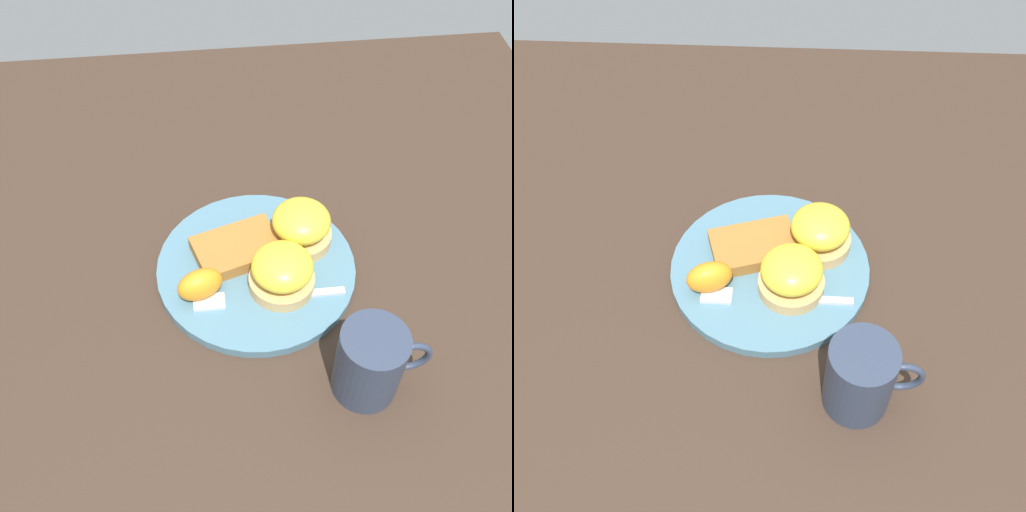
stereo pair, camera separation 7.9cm
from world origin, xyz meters
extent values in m
plane|color=#38281E|center=(0.00, 0.00, 0.00)|extent=(1.10, 1.10, 0.00)
cylinder|color=slate|center=(0.00, 0.00, 0.01)|extent=(0.27, 0.27, 0.01)
cylinder|color=tan|center=(0.03, -0.04, 0.02)|extent=(0.09, 0.09, 0.02)
ellipsoid|color=yellow|center=(0.03, -0.04, 0.05)|extent=(0.08, 0.08, 0.04)
cylinder|color=tan|center=(0.07, 0.04, 0.02)|extent=(0.09, 0.09, 0.02)
ellipsoid|color=yellow|center=(0.07, 0.04, 0.05)|extent=(0.08, 0.08, 0.04)
cube|color=#9F652B|center=(-0.02, 0.02, 0.02)|extent=(0.13, 0.10, 0.02)
ellipsoid|color=orange|center=(-0.08, -0.04, 0.04)|extent=(0.07, 0.05, 0.04)
cube|color=silver|center=(0.06, -0.06, 0.02)|extent=(0.10, 0.01, 0.00)
cube|color=silver|center=(-0.07, -0.05, 0.02)|extent=(0.04, 0.02, 0.00)
cylinder|color=#2D384C|center=(0.11, -0.18, 0.05)|extent=(0.08, 0.08, 0.10)
torus|color=#2D384C|center=(0.15, -0.18, 0.06)|extent=(0.05, 0.01, 0.05)
camera|label=1|loc=(-0.05, -0.49, 0.65)|focal=42.00mm
camera|label=2|loc=(0.02, -0.50, 0.65)|focal=42.00mm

